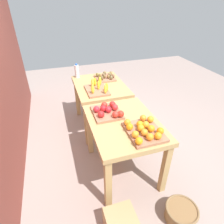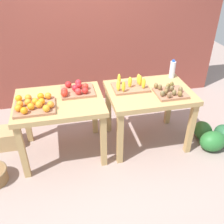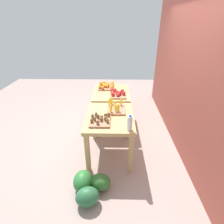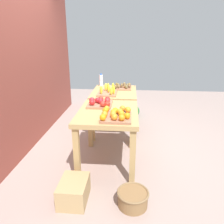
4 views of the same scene
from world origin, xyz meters
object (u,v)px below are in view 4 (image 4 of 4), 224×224
Objects in this scene: display_table_right at (114,97)px; apple_bin at (100,103)px; wicker_basket at (133,198)px; cardboard_produce_box at (74,191)px; banana_crate at (108,92)px; orange_bin at (116,115)px; display_table_left at (108,119)px; kiwi_bin at (123,87)px; water_bottle at (101,80)px; watermelon_pile at (129,110)px.

apple_bin is (-0.90, 0.13, 0.16)m from display_table_right.
apple_bin is 1.38m from wicker_basket.
apple_bin reaches higher than cardboard_produce_box.
display_table_right is 2.36× the size of banana_crate.
orange_bin is 1.12× the size of cardboard_produce_box.
display_table_left is 2.89× the size of kiwi_bin.
kiwi_bin is at bearing -116.10° from water_bottle.
display_table_right is 2.32× the size of orange_bin.
display_table_left is at bearing -173.90° from banana_crate.
watermelon_pile is at bearing -18.38° from banana_crate.
water_bottle is 1.07m from watermelon_pile.
display_table_right is 4.18× the size of water_bottle.
cardboard_produce_box is (-2.14, 0.45, -0.70)m from kiwi_bin.
display_table_left is 0.34m from orange_bin.
display_table_right is 1.40m from orange_bin.
banana_crate is 1.86m from cardboard_produce_box.
orange_bin is 1.18m from banana_crate.
wicker_basket is 0.86× the size of cardboard_produce_box.
orange_bin reaches higher than display_table_left.
kiwi_bin is 0.61× the size of watermelon_pile.
kiwi_bin is 1.45× the size of water_bottle.
cardboard_produce_box is at bearing 173.19° from banana_crate.
watermelon_pile is at bearing -17.16° from display_table_right.
apple_bin is 1.95m from watermelon_pile.
banana_crate reaches higher than display_table_left.
kiwi_bin reaches higher than watermelon_pile.
kiwi_bin reaches higher than cardboard_produce_box.
banana_crate is 0.68m from water_bottle.
kiwi_bin is at bearing -14.40° from apple_bin.
wicker_basket is at bearing -157.39° from display_table_left.
display_table_right is 2.52× the size of apple_bin.
kiwi_bin is 2.29m from wicker_basket.
apple_bin is 1.33m from water_bottle.
banana_crate is at bearing 157.02° from display_table_right.
cardboard_produce_box is (-1.71, 0.20, -0.71)m from banana_crate.
display_table_left and display_table_right have the same top height.
orange_bin is at bearing -169.29° from banana_crate.
apple_bin is at bearing 30.84° from display_table_left.
apple_bin is (0.49, 0.26, -0.00)m from orange_bin.
kiwi_bin is at bearing 5.33° from wicker_basket.
orange_bin is 1.80× the size of water_bottle.
display_table_right is 2.89× the size of kiwi_bin.
apple_bin is at bearing 176.82° from banana_crate.
orange_bin is 0.96m from wicker_basket.
banana_crate is at bearing 14.40° from wicker_basket.
banana_crate is at bearing -162.31° from water_bottle.
wicker_basket is (-2.38, -0.65, -0.81)m from water_bottle.
watermelon_pile is at bearing -7.74° from display_table_left.
wicker_basket is at bearing -178.42° from watermelon_pile.
banana_crate is (0.67, -0.04, -0.00)m from apple_bin.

